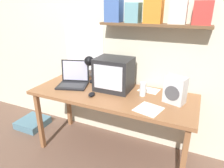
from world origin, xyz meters
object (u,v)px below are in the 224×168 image
(computer_mouse, at_px, (92,94))
(juice_glass, at_px, (143,90))
(printed_handout, at_px, (149,90))
(crt_monitor, at_px, (114,74))
(floor_cushion, at_px, (33,123))
(desk_lamp, at_px, (90,64))
(laptop, at_px, (74,79))
(corner_desk, at_px, (112,99))
(loose_paper_near_monitor, at_px, (149,109))
(space_heater, at_px, (175,90))

(computer_mouse, bearing_deg, juice_glass, 25.22)
(juice_glass, relative_size, printed_handout, 0.63)
(crt_monitor, xyz_separation_m, floor_cushion, (-1.22, -0.09, -0.87))
(floor_cushion, bearing_deg, desk_lamp, 8.69)
(crt_monitor, height_order, computer_mouse, crt_monitor)
(desk_lamp, distance_m, printed_handout, 0.71)
(laptop, distance_m, desk_lamp, 0.25)
(corner_desk, height_order, printed_handout, printed_handout)
(desk_lamp, relative_size, loose_paper_near_monitor, 1.23)
(floor_cushion, bearing_deg, space_heater, 0.85)
(juice_glass, distance_m, floor_cushion, 1.73)
(juice_glass, xyz_separation_m, computer_mouse, (-0.46, -0.22, -0.05))
(corner_desk, distance_m, computer_mouse, 0.23)
(corner_desk, xyz_separation_m, desk_lamp, (-0.34, 0.15, 0.29))
(crt_monitor, xyz_separation_m, printed_handout, (0.36, 0.13, -0.17))
(corner_desk, relative_size, juice_glass, 12.00)
(space_heater, height_order, printed_handout, space_heater)
(laptop, relative_size, floor_cushion, 1.07)
(desk_lamp, bearing_deg, space_heater, 15.44)
(desk_lamp, height_order, computer_mouse, desk_lamp)
(juice_glass, distance_m, loose_paper_near_monitor, 0.29)
(floor_cushion, bearing_deg, printed_handout, 7.65)
(loose_paper_near_monitor, xyz_separation_m, floor_cushion, (-1.68, 0.20, -0.70))
(desk_lamp, bearing_deg, loose_paper_near_monitor, -1.70)
(loose_paper_near_monitor, bearing_deg, printed_handout, 104.42)
(space_heater, bearing_deg, printed_handout, 164.10)
(desk_lamp, height_order, floor_cushion, desk_lamp)
(laptop, bearing_deg, floor_cushion, 164.03)
(computer_mouse, distance_m, printed_handout, 0.62)
(computer_mouse, bearing_deg, space_heater, 14.09)
(desk_lamp, distance_m, juice_glass, 0.68)
(corner_desk, relative_size, loose_paper_near_monitor, 6.44)
(loose_paper_near_monitor, distance_m, printed_handout, 0.43)
(corner_desk, xyz_separation_m, space_heater, (0.62, 0.04, 0.19))
(computer_mouse, relative_size, loose_paper_near_monitor, 0.44)
(juice_glass, bearing_deg, computer_mouse, -154.78)
(laptop, bearing_deg, corner_desk, -22.25)
(space_heater, relative_size, printed_handout, 1.12)
(space_heater, bearing_deg, laptop, -162.96)
(crt_monitor, distance_m, laptop, 0.49)
(laptop, relative_size, printed_handout, 1.74)
(juice_glass, bearing_deg, desk_lamp, 172.45)
(crt_monitor, bearing_deg, loose_paper_near_monitor, -33.05)
(loose_paper_near_monitor, distance_m, floor_cushion, 1.83)
(laptop, height_order, computer_mouse, laptop)
(corner_desk, bearing_deg, desk_lamp, 155.71)
(juice_glass, distance_m, printed_handout, 0.17)
(floor_cushion, bearing_deg, crt_monitor, 4.04)
(corner_desk, xyz_separation_m, crt_monitor, (-0.02, 0.10, 0.24))
(printed_handout, bearing_deg, loose_paper_near_monitor, -75.58)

